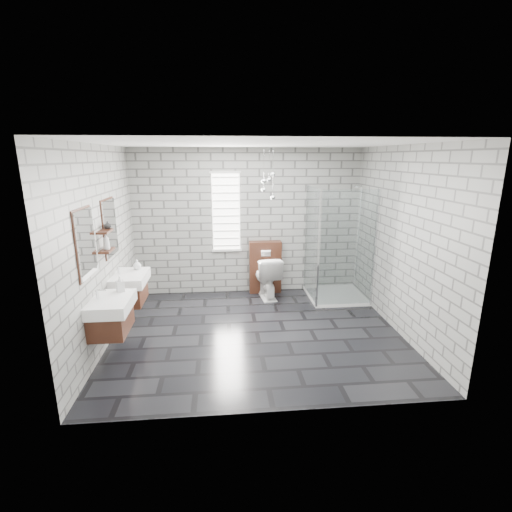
{
  "coord_description": "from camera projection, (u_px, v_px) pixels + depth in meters",
  "views": [
    {
      "loc": [
        -0.49,
        -5.03,
        2.53
      ],
      "look_at": [
        0.02,
        0.35,
        1.08
      ],
      "focal_mm": 26.0,
      "sensor_mm": 36.0,
      "label": 1
    }
  ],
  "objects": [
    {
      "name": "soap_bottle_b",
      "position": [
        137.0,
        265.0,
        5.7
      ],
      "size": [
        0.14,
        0.14,
        0.16
      ],
      "primitive_type": "imported",
      "rotation": [
        0.0,
        0.0,
        0.17
      ],
      "color": "#B2B2B2",
      "rests_on": "vanity_right"
    },
    {
      "name": "toilet",
      "position": [
        267.0,
        276.0,
        6.86
      ],
      "size": [
        0.52,
        0.82,
        0.79
      ],
      "primitive_type": "imported",
      "rotation": [
        0.0,
        0.0,
        3.25
      ],
      "color": "white",
      "rests_on": "floor"
    },
    {
      "name": "vanity_left",
      "position": [
        108.0,
        306.0,
        4.57
      ],
      "size": [
        0.47,
        0.7,
        1.57
      ],
      "color": "#442215",
      "rests_on": "wall_left"
    },
    {
      "name": "shelf_lower",
      "position": [
        107.0,
        250.0,
        4.96
      ],
      "size": [
        0.14,
        0.3,
        0.03
      ],
      "primitive_type": "cube",
      "color": "#442215",
      "rests_on": "wall_left"
    },
    {
      "name": "window",
      "position": [
        226.0,
        212.0,
        6.81
      ],
      "size": [
        0.56,
        0.05,
        1.48
      ],
      "color": "white",
      "rests_on": "wall_back"
    },
    {
      "name": "flush_plate",
      "position": [
        266.0,
        253.0,
        6.89
      ],
      "size": [
        0.18,
        0.01,
        0.12
      ],
      "primitive_type": "cube",
      "color": "silver",
      "rests_on": "cistern_panel"
    },
    {
      "name": "shelf_upper",
      "position": [
        105.0,
        231.0,
        4.9
      ],
      "size": [
        0.14,
        0.3,
        0.03
      ],
      "primitive_type": "cube",
      "color": "#442215",
      "rests_on": "wall_left"
    },
    {
      "name": "wall_right",
      "position": [
        401.0,
        241.0,
        5.38
      ],
      "size": [
        0.02,
        3.6,
        2.7
      ],
      "primitive_type": "cube",
      "color": "gray",
      "rests_on": "floor"
    },
    {
      "name": "ceiling",
      "position": [
        257.0,
        143.0,
        4.84
      ],
      "size": [
        4.2,
        3.6,
        0.02
      ],
      "primitive_type": "cube",
      "color": "white",
      "rests_on": "wall_back"
    },
    {
      "name": "pendant_cluster",
      "position": [
        268.0,
        184.0,
        6.34
      ],
      "size": [
        0.26,
        0.26,
        0.89
      ],
      "color": "silver",
      "rests_on": "ceiling"
    },
    {
      "name": "shower_enclosure",
      "position": [
        333.0,
        273.0,
        6.68
      ],
      "size": [
        1.0,
        1.0,
        2.03
      ],
      "color": "white",
      "rests_on": "floor"
    },
    {
      "name": "soap_bottle_c",
      "position": [
        106.0,
        241.0,
        4.92
      ],
      "size": [
        0.1,
        0.1,
        0.22
      ],
      "primitive_type": "imported",
      "rotation": [
        0.0,
        0.0,
        0.24
      ],
      "color": "#B2B2B2",
      "rests_on": "shelf_lower"
    },
    {
      "name": "wall_back",
      "position": [
        248.0,
        222.0,
        6.93
      ],
      "size": [
        4.2,
        0.02,
        2.7
      ],
      "primitive_type": "cube",
      "color": "gray",
      "rests_on": "floor"
    },
    {
      "name": "wall_left",
      "position": [
        101.0,
        248.0,
        5.0
      ],
      "size": [
        0.02,
        3.6,
        2.7
      ],
      "primitive_type": "cube",
      "color": "gray",
      "rests_on": "floor"
    },
    {
      "name": "vanity_right",
      "position": [
        128.0,
        280.0,
        5.53
      ],
      "size": [
        0.47,
        0.7,
        1.57
      ],
      "color": "#442215",
      "rests_on": "wall_left"
    },
    {
      "name": "cistern_panel",
      "position": [
        265.0,
        267.0,
        7.07
      ],
      "size": [
        0.6,
        0.2,
        1.0
      ],
      "primitive_type": "cube",
      "color": "#442215",
      "rests_on": "floor"
    },
    {
      "name": "floor",
      "position": [
        257.0,
        333.0,
        5.54
      ],
      "size": [
        4.2,
        3.6,
        0.02
      ],
      "primitive_type": "cube",
      "color": "black",
      "rests_on": "ground"
    },
    {
      "name": "wall_front",
      "position": [
        276.0,
        288.0,
        3.45
      ],
      "size": [
        4.2,
        0.02,
        2.7
      ],
      "primitive_type": "cube",
      "color": "gray",
      "rests_on": "floor"
    },
    {
      "name": "vase",
      "position": [
        108.0,
        225.0,
        4.99
      ],
      "size": [
        0.12,
        0.12,
        0.1
      ],
      "primitive_type": "imported",
      "rotation": [
        0.0,
        0.0,
        -0.28
      ],
      "color": "#B2B2B2",
      "rests_on": "shelf_upper"
    },
    {
      "name": "soap_bottle_a",
      "position": [
        120.0,
        284.0,
        4.77
      ],
      "size": [
        0.13,
        0.13,
        0.21
      ],
      "primitive_type": "imported",
      "rotation": [
        0.0,
        0.0,
        0.42
      ],
      "color": "#B2B2B2",
      "rests_on": "vanity_left"
    }
  ]
}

